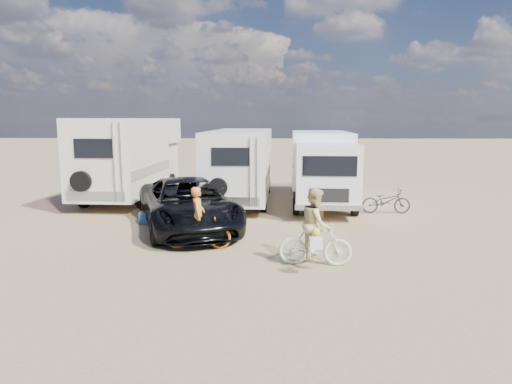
{
  "coord_description": "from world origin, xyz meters",
  "views": [
    {
      "loc": [
        1.39,
        -12.36,
        3.56
      ],
      "look_at": [
        1.0,
        1.55,
        1.3
      ],
      "focal_mm": 31.82,
      "sensor_mm": 36.0,
      "label": 1
    }
  ],
  "objects_px": {
    "rv_left": "(131,159)",
    "bike_man": "(198,232)",
    "bike_woman": "(315,244)",
    "dark_suv": "(188,204)",
    "box_truck": "(322,169)",
    "rv_main": "(241,166)",
    "crate": "(317,214)",
    "rider_man": "(198,221)",
    "cooler": "(147,217)",
    "rider_woman": "(316,231)",
    "bike_parked": "(386,201)"
  },
  "relations": [
    {
      "from": "rv_left",
      "to": "rv_main",
      "type": "bearing_deg",
      "value": -3.82
    },
    {
      "from": "dark_suv",
      "to": "bike_woman",
      "type": "distance_m",
      "value": 5.24
    },
    {
      "from": "rv_left",
      "to": "bike_man",
      "type": "relative_size",
      "value": 4.2
    },
    {
      "from": "rider_man",
      "to": "cooler",
      "type": "height_order",
      "value": "rider_man"
    },
    {
      "from": "box_truck",
      "to": "bike_woman",
      "type": "distance_m",
      "value": 8.16
    },
    {
      "from": "rv_main",
      "to": "rider_woman",
      "type": "height_order",
      "value": "rv_main"
    },
    {
      "from": "dark_suv",
      "to": "bike_man",
      "type": "xyz_separation_m",
      "value": [
        0.7,
        -2.27,
        -0.35
      ]
    },
    {
      "from": "box_truck",
      "to": "rider_woman",
      "type": "xyz_separation_m",
      "value": [
        -1.06,
        -8.03,
        -0.63
      ]
    },
    {
      "from": "rider_woman",
      "to": "crate",
      "type": "distance_m",
      "value": 5.3
    },
    {
      "from": "rider_woman",
      "to": "bike_parked",
      "type": "relative_size",
      "value": 0.95
    },
    {
      "from": "bike_woman",
      "to": "cooler",
      "type": "xyz_separation_m",
      "value": [
        -5.34,
        4.41,
        -0.34
      ]
    },
    {
      "from": "box_truck",
      "to": "bike_man",
      "type": "height_order",
      "value": "box_truck"
    },
    {
      "from": "bike_man",
      "to": "crate",
      "type": "relative_size",
      "value": 4.01
    },
    {
      "from": "rv_main",
      "to": "rv_left",
      "type": "bearing_deg",
      "value": 175.08
    },
    {
      "from": "cooler",
      "to": "crate",
      "type": "height_order",
      "value": "cooler"
    },
    {
      "from": "cooler",
      "to": "dark_suv",
      "type": "bearing_deg",
      "value": -32.52
    },
    {
      "from": "dark_suv",
      "to": "rv_main",
      "type": "bearing_deg",
      "value": 54.31
    },
    {
      "from": "dark_suv",
      "to": "bike_parked",
      "type": "distance_m",
      "value": 7.56
    },
    {
      "from": "rv_main",
      "to": "dark_suv",
      "type": "height_order",
      "value": "rv_main"
    },
    {
      "from": "cooler",
      "to": "box_truck",
      "type": "bearing_deg",
      "value": 23.5
    },
    {
      "from": "rider_woman",
      "to": "crate",
      "type": "height_order",
      "value": "rider_woman"
    },
    {
      "from": "rv_main",
      "to": "dark_suv",
      "type": "relative_size",
      "value": 1.26
    },
    {
      "from": "bike_woman",
      "to": "bike_man",
      "type": "bearing_deg",
      "value": 71.33
    },
    {
      "from": "rv_left",
      "to": "rider_woman",
      "type": "xyz_separation_m",
      "value": [
        7.29,
        -9.25,
        -0.92
      ]
    },
    {
      "from": "rv_left",
      "to": "bike_woman",
      "type": "bearing_deg",
      "value": -48.75
    },
    {
      "from": "dark_suv",
      "to": "rider_woman",
      "type": "bearing_deg",
      "value": -63.88
    },
    {
      "from": "rv_left",
      "to": "bike_man",
      "type": "distance_m",
      "value": 9.04
    },
    {
      "from": "bike_man",
      "to": "cooler",
      "type": "relative_size",
      "value": 3.65
    },
    {
      "from": "crate",
      "to": "dark_suv",
      "type": "bearing_deg",
      "value": -159.87
    },
    {
      "from": "box_truck",
      "to": "crate",
      "type": "height_order",
      "value": "box_truck"
    },
    {
      "from": "box_truck",
      "to": "dark_suv",
      "type": "distance_m",
      "value": 6.57
    },
    {
      "from": "dark_suv",
      "to": "rider_woman",
      "type": "xyz_separation_m",
      "value": [
        3.77,
        -3.63,
        0.05
      ]
    },
    {
      "from": "bike_man",
      "to": "bike_woman",
      "type": "relative_size",
      "value": 1.0
    },
    {
      "from": "box_truck",
      "to": "bike_parked",
      "type": "xyz_separation_m",
      "value": [
        2.24,
        -1.77,
        -1.02
      ]
    },
    {
      "from": "rider_man",
      "to": "dark_suv",
      "type": "bearing_deg",
      "value": 14.22
    },
    {
      "from": "bike_man",
      "to": "bike_parked",
      "type": "xyz_separation_m",
      "value": [
        6.38,
        4.9,
        0.01
      ]
    },
    {
      "from": "rv_left",
      "to": "bike_woman",
      "type": "height_order",
      "value": "rv_left"
    },
    {
      "from": "rv_left",
      "to": "bike_parked",
      "type": "height_order",
      "value": "rv_left"
    },
    {
      "from": "box_truck",
      "to": "bike_woman",
      "type": "relative_size",
      "value": 4.05
    },
    {
      "from": "rider_man",
      "to": "rider_woman",
      "type": "relative_size",
      "value": 0.89
    },
    {
      "from": "box_truck",
      "to": "crate",
      "type": "xyz_separation_m",
      "value": [
        -0.48,
        -2.81,
        -1.32
      ]
    },
    {
      "from": "rv_left",
      "to": "rider_woman",
      "type": "bearing_deg",
      "value": -48.75
    },
    {
      "from": "rv_left",
      "to": "rider_woman",
      "type": "height_order",
      "value": "rv_left"
    },
    {
      "from": "rv_main",
      "to": "bike_woman",
      "type": "relative_size",
      "value": 4.15
    },
    {
      "from": "bike_parked",
      "to": "rider_woman",
      "type": "bearing_deg",
      "value": 152.79
    },
    {
      "from": "dark_suv",
      "to": "crate",
      "type": "height_order",
      "value": "dark_suv"
    },
    {
      "from": "cooler",
      "to": "bike_parked",
      "type": "bearing_deg",
      "value": 6.1
    },
    {
      "from": "box_truck",
      "to": "rider_man",
      "type": "height_order",
      "value": "box_truck"
    },
    {
      "from": "bike_man",
      "to": "rider_man",
      "type": "bearing_deg",
      "value": -0.0
    },
    {
      "from": "rider_woman",
      "to": "rv_left",
      "type": "bearing_deg",
      "value": 43.47
    }
  ]
}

